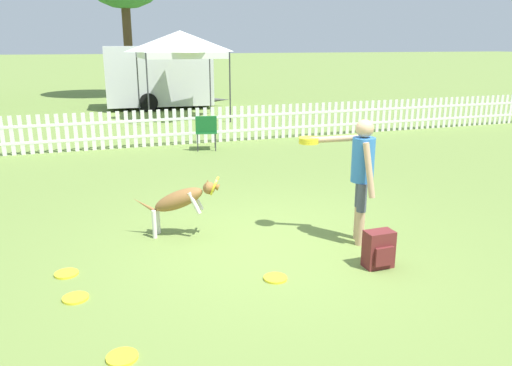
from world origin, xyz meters
The scene contains 12 objects.
ground_plane centered at (0.00, 0.00, 0.00)m, with size 240.00×240.00×0.00m, color olive.
handler_person centered at (1.03, -0.21, 0.99)m, with size 0.82×0.93×1.58m.
leaping_dog centered at (-1.03, 0.68, 0.51)m, with size 1.12×0.60×0.83m.
frisbee_near_handler centered at (-2.46, -0.02, 0.01)m, with size 0.26×0.26×0.02m.
frisbee_near_dog centered at (-0.33, -0.88, 0.01)m, with size 0.26×0.26×0.02m.
frisbee_midfield centered at (-2.01, -1.79, 0.01)m, with size 0.26×0.26×0.02m.
frisbee_far_scatter centered at (-2.37, -0.63, 0.01)m, with size 0.26×0.26×0.02m.
backpack_on_grass centered at (0.89, -0.97, 0.21)m, with size 0.33×0.24×0.43m.
picket_fence centered at (0.00, 6.84, 0.45)m, with size 25.83×0.04×0.90m.
folding_chair_blue_left centered at (0.58, 5.93, 0.50)m, with size 0.59×0.61×0.84m.
canopy_tent_main centered at (1.07, 11.26, 2.42)m, with size 2.62×2.62×2.86m.
equipment_trailer centered at (0.78, 14.41, 1.24)m, with size 4.83×2.35×2.35m.
Camera 1 is at (-2.14, -5.45, 2.46)m, focal length 35.00 mm.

